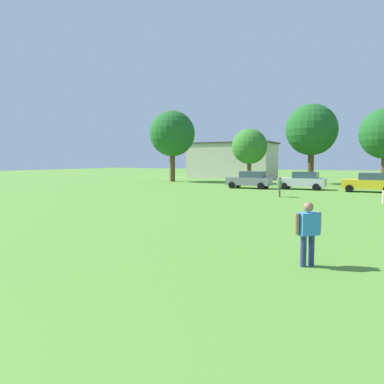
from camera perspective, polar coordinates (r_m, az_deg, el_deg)
The scene contains 10 objects.
ground_plane at distance 31.34m, azimuth 13.60°, elevation -0.50°, with size 160.00×160.00×0.00m, color #568C33.
adult_bystander at distance 10.62m, azimuth 16.70°, elevation -5.14°, with size 0.61×0.63×1.70m.
bystander_midfield at distance 29.92m, azimuth 12.78°, elevation 1.01°, with size 0.41×0.70×1.52m.
parked_car_gray_0 at distance 38.46m, azimuth 8.53°, elevation 1.81°, with size 4.30×2.02×1.68m.
parked_car_silver_1 at distance 38.08m, azimuth 15.99°, elevation 1.65°, with size 4.30×2.02×1.68m.
parked_car_yellow_2 at distance 36.94m, azimuth 24.68°, elevation 1.31°, with size 4.30×2.02×1.68m.
tree_far_left at distance 50.23m, azimuth -2.92°, elevation 8.55°, with size 5.82×5.82×9.07m.
tree_left at distance 46.06m, azimuth 8.46°, elevation 6.63°, with size 4.13×4.13×6.44m.
tree_center_left at distance 47.45m, azimuth 17.21°, elevation 8.72°, with size 5.94×5.94×9.26m.
house_left at distance 59.18m, azimuth 5.97°, elevation 4.65°, with size 12.81×7.13×5.40m.
Camera 1 is at (7.07, -0.40, 2.80)m, focal length 36.21 mm.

